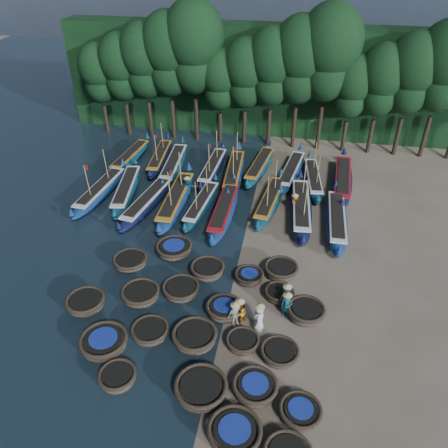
% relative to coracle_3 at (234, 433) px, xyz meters
% --- Properties ---
extents(ground, '(120.00, 120.00, 0.00)m').
position_rel_coracle_3_xyz_m(ground, '(-1.57, 9.01, -0.43)').
color(ground, '#7C6D5B').
rests_on(ground, ground).
extents(foliage_wall, '(40.00, 3.00, 10.00)m').
position_rel_coracle_3_xyz_m(foliage_wall, '(-1.57, 32.51, 4.57)').
color(foliage_wall, black).
rests_on(foliage_wall, ground).
extents(coracle_3, '(2.82, 2.82, 0.75)m').
position_rel_coracle_3_xyz_m(coracle_3, '(0.00, 0.00, 0.00)').
color(coracle_3, brown).
rests_on(coracle_3, ground).
extents(coracle_5, '(2.41, 2.41, 0.84)m').
position_rel_coracle_3_xyz_m(coracle_5, '(-7.04, 3.37, 0.05)').
color(coracle_5, brown).
rests_on(coracle_5, ground).
extents(coracle_6, '(2.00, 2.00, 0.71)m').
position_rel_coracle_3_xyz_m(coracle_6, '(-5.66, 1.66, -0.03)').
color(coracle_6, brown).
rests_on(coracle_6, ground).
extents(coracle_7, '(2.61, 2.61, 0.80)m').
position_rel_coracle_3_xyz_m(coracle_7, '(-1.78, 1.72, 0.02)').
color(coracle_7, brown).
rests_on(coracle_7, ground).
extents(coracle_8, '(2.44, 2.44, 0.77)m').
position_rel_coracle_3_xyz_m(coracle_8, '(0.57, 2.21, 0.02)').
color(coracle_8, brown).
rests_on(coracle_8, ground).
extents(coracle_9, '(1.97, 1.97, 0.69)m').
position_rel_coracle_3_xyz_m(coracle_9, '(2.59, 1.42, -0.03)').
color(coracle_9, brown).
rests_on(coracle_9, ground).
extents(coracle_10, '(2.20, 2.20, 0.81)m').
position_rel_coracle_3_xyz_m(coracle_10, '(-9.12, 5.78, 0.03)').
color(coracle_10, brown).
rests_on(coracle_10, ground).
extents(coracle_11, '(2.19, 2.19, 0.68)m').
position_rel_coracle_3_xyz_m(coracle_11, '(-5.07, 4.53, -0.04)').
color(coracle_11, brown).
rests_on(coracle_11, ground).
extents(coracle_12, '(2.58, 2.58, 0.80)m').
position_rel_coracle_3_xyz_m(coracle_12, '(-2.74, 4.55, 0.02)').
color(coracle_12, brown).
rests_on(coracle_12, ground).
extents(coracle_13, '(1.71, 1.71, 0.64)m').
position_rel_coracle_3_xyz_m(coracle_13, '(-0.35, 4.72, -0.06)').
color(coracle_13, brown).
rests_on(coracle_13, ground).
extents(coracle_14, '(1.91, 1.91, 0.68)m').
position_rel_coracle_3_xyz_m(coracle_14, '(1.50, 4.35, -0.04)').
color(coracle_14, brown).
rests_on(coracle_14, ground).
extents(coracle_15, '(2.65, 2.65, 0.77)m').
position_rel_coracle_3_xyz_m(coracle_15, '(-6.43, 6.98, 0.01)').
color(coracle_15, brown).
rests_on(coracle_15, ground).
extents(coracle_16, '(2.47, 2.47, 0.72)m').
position_rel_coracle_3_xyz_m(coracle_16, '(-4.32, 7.78, -0.02)').
color(coracle_16, brown).
rests_on(coracle_16, ground).
extents(coracle_17, '(2.09, 2.09, 0.77)m').
position_rel_coracle_3_xyz_m(coracle_17, '(-1.64, 6.68, 0.01)').
color(coracle_17, brown).
rests_on(coracle_17, ground).
extents(coracle_18, '(1.88, 1.88, 0.66)m').
position_rel_coracle_3_xyz_m(coracle_18, '(1.17, 8.47, -0.05)').
color(coracle_18, brown).
rests_on(coracle_18, ground).
extents(coracle_19, '(2.50, 2.50, 0.82)m').
position_rel_coracle_3_xyz_m(coracle_19, '(2.67, 7.23, 0.04)').
color(coracle_19, brown).
rests_on(coracle_19, ground).
extents(coracle_20, '(2.44, 2.44, 0.72)m').
position_rel_coracle_3_xyz_m(coracle_20, '(-8.00, 9.63, -0.02)').
color(coracle_20, brown).
rests_on(coracle_20, ground).
extents(coracle_21, '(2.74, 2.74, 0.77)m').
position_rel_coracle_3_xyz_m(coracle_21, '(-5.70, 11.27, 0.01)').
color(coracle_21, brown).
rests_on(coracle_21, ground).
extents(coracle_22, '(2.30, 2.30, 0.79)m').
position_rel_coracle_3_xyz_m(coracle_22, '(-3.19, 9.67, 0.02)').
color(coracle_22, brown).
rests_on(coracle_22, ground).
extents(coracle_23, '(1.74, 1.74, 0.66)m').
position_rel_coracle_3_xyz_m(coracle_23, '(-0.67, 9.59, -0.05)').
color(coracle_23, brown).
rests_on(coracle_23, ground).
extents(coracle_24, '(2.32, 2.32, 0.82)m').
position_rel_coracle_3_xyz_m(coracle_24, '(1.13, 10.40, 0.04)').
color(coracle_24, brown).
rests_on(coracle_24, ground).
extents(long_boat_0, '(2.18, 8.27, 3.53)m').
position_rel_coracle_3_xyz_m(long_boat_0, '(-13.17, 17.09, 0.13)').
color(long_boat_0, navy).
rests_on(long_boat_0, ground).
extents(long_boat_1, '(2.79, 8.30, 1.48)m').
position_rel_coracle_3_xyz_m(long_boat_1, '(-11.26, 17.60, 0.13)').
color(long_boat_1, navy).
rests_on(long_boat_1, ground).
extents(long_boat_2, '(2.77, 8.27, 1.47)m').
position_rel_coracle_3_xyz_m(long_boat_2, '(-9.08, 16.19, 0.13)').
color(long_boat_2, '#0F0F37').
rests_on(long_boat_2, ground).
extents(long_boat_3, '(1.75, 9.14, 3.88)m').
position_rel_coracle_3_xyz_m(long_boat_3, '(-7.09, 16.73, 0.18)').
color(long_boat_3, navy).
rests_on(long_boat_3, ground).
extents(long_boat_4, '(2.01, 7.41, 3.16)m').
position_rel_coracle_3_xyz_m(long_boat_4, '(-5.13, 16.65, 0.07)').
color(long_boat_4, navy).
rests_on(long_boat_4, ground).
extents(long_boat_5, '(1.61, 8.50, 1.50)m').
position_rel_coracle_3_xyz_m(long_boat_5, '(-3.35, 16.01, 0.14)').
color(long_boat_5, navy).
rests_on(long_boat_5, ground).
extents(long_boat_6, '(2.41, 7.95, 3.41)m').
position_rel_coracle_3_xyz_m(long_boat_6, '(-0.25, 17.94, 0.11)').
color(long_boat_6, navy).
rests_on(long_boat_6, ground).
extents(long_boat_7, '(2.07, 9.00, 3.83)m').
position_rel_coracle_3_xyz_m(long_boat_7, '(2.03, 17.20, 0.18)').
color(long_boat_7, '#0F0F37').
rests_on(long_boat_7, ground).
extents(long_boat_8, '(1.48, 8.44, 1.48)m').
position_rel_coracle_3_xyz_m(long_boat_8, '(4.51, 16.23, 0.13)').
color(long_boat_8, navy).
rests_on(long_boat_8, ground).
extents(long_boat_9, '(2.08, 7.69, 1.36)m').
position_rel_coracle_3_xyz_m(long_boat_9, '(-12.99, 23.15, 0.09)').
color(long_boat_9, navy).
rests_on(long_boat_9, ground).
extents(long_boat_10, '(2.02, 7.73, 3.29)m').
position_rel_coracle_3_xyz_m(long_boat_10, '(-10.40, 23.44, 0.09)').
color(long_boat_10, '#0F0F37').
rests_on(long_boat_10, ground).
extents(long_boat_11, '(1.99, 8.41, 1.48)m').
position_rel_coracle_3_xyz_m(long_boat_11, '(-8.83, 22.33, 0.13)').
color(long_boat_11, navy).
rests_on(long_boat_11, ground).
extents(long_boat_12, '(1.75, 8.04, 3.42)m').
position_rel_coracle_3_xyz_m(long_boat_12, '(-5.46, 22.33, 0.11)').
color(long_boat_12, '#0F0F37').
rests_on(long_boat_12, ground).
extents(long_boat_13, '(1.89, 8.52, 3.62)m').
position_rel_coracle_3_xyz_m(long_boat_13, '(-3.57, 21.82, 0.14)').
color(long_boat_13, navy).
rests_on(long_boat_13, ground).
extents(long_boat_14, '(2.57, 7.96, 1.42)m').
position_rel_coracle_3_xyz_m(long_boat_14, '(-1.62, 23.38, 0.11)').
color(long_boat_14, navy).
rests_on(long_boat_14, ground).
extents(long_boat_15, '(2.65, 8.04, 1.43)m').
position_rel_coracle_3_xyz_m(long_boat_15, '(1.04, 22.88, 0.11)').
color(long_boat_15, navy).
rests_on(long_boat_15, ground).
extents(long_boat_16, '(2.11, 7.60, 3.25)m').
position_rel_coracle_3_xyz_m(long_boat_16, '(2.84, 21.94, 0.08)').
color(long_boat_16, navy).
rests_on(long_boat_16, ground).
extents(long_boat_17, '(2.10, 9.02, 1.59)m').
position_rel_coracle_3_xyz_m(long_boat_17, '(5.13, 21.99, 0.17)').
color(long_boat_17, '#0F0F37').
rests_on(long_boat_17, ground).
extents(fisherman_0, '(0.58, 0.88, 1.98)m').
position_rel_coracle_3_xyz_m(fisherman_0, '(0.30, 5.95, 0.51)').
color(fisherman_0, silver).
rests_on(fisherman_0, ground).
extents(fisherman_1, '(0.69, 0.55, 1.86)m').
position_rel_coracle_3_xyz_m(fisherman_1, '(1.63, 7.13, 0.50)').
color(fisherman_1, '#175461').
rests_on(fisherman_1, ground).
extents(fisherman_2, '(0.85, 0.96, 1.84)m').
position_rel_coracle_3_xyz_m(fisherman_2, '(-0.74, 6.27, 0.44)').
color(fisherman_2, orange).
rests_on(fisherman_2, ground).
extents(fisherman_3, '(1.09, 1.10, 1.72)m').
position_rel_coracle_3_xyz_m(fisherman_3, '(1.58, 7.94, 0.38)').
color(fisherman_3, black).
rests_on(fisherman_3, ground).
extents(fisherman_4, '(0.92, 0.88, 1.74)m').
position_rel_coracle_3_xyz_m(fisherman_4, '(-0.95, 6.07, 0.41)').
color(fisherman_4, silver).
rests_on(fisherman_4, ground).
extents(fisherman_5, '(1.65, 0.65, 1.94)m').
position_rel_coracle_3_xyz_m(fisherman_5, '(-6.57, 18.24, 0.47)').
color(fisherman_5, '#175461').
rests_on(fisherman_5, ground).
extents(fisherman_6, '(0.73, 0.88, 1.73)m').
position_rel_coracle_3_xyz_m(fisherman_6, '(1.54, 17.51, 0.41)').
color(fisherman_6, orange).
rests_on(fisherman_6, ground).
extents(tree_0, '(3.68, 3.68, 8.68)m').
position_rel_coracle_3_xyz_m(tree_0, '(-17.57, 29.01, 5.54)').
color(tree_0, black).
rests_on(tree_0, ground).
extents(tree_1, '(4.09, 4.09, 9.65)m').
position_rel_coracle_3_xyz_m(tree_1, '(-15.27, 29.01, 6.21)').
color(tree_1, black).
rests_on(tree_1, ground).
extents(tree_2, '(4.51, 4.51, 10.63)m').
position_rel_coracle_3_xyz_m(tree_2, '(-12.97, 29.01, 6.89)').
color(tree_2, black).
rests_on(tree_2, ground).
extents(tree_3, '(4.92, 4.92, 11.60)m').
position_rel_coracle_3_xyz_m(tree_3, '(-10.67, 29.01, 7.57)').
color(tree_3, black).
rests_on(tree_3, ground).
extents(tree_4, '(5.34, 5.34, 12.58)m').
position_rel_coracle_3_xyz_m(tree_4, '(-8.37, 29.01, 8.24)').
color(tree_4, black).
rests_on(tree_4, ground).
extents(tree_5, '(3.68, 3.68, 8.68)m').
position_rel_coracle_3_xyz_m(tree_5, '(-6.07, 29.01, 5.54)').
color(tree_5, black).
rests_on(tree_5, ground).
extents(tree_6, '(4.09, 4.09, 9.65)m').
position_rel_coracle_3_xyz_m(tree_6, '(-3.77, 29.01, 6.21)').
color(tree_6, black).
rests_on(tree_6, ground).
extents(tree_7, '(4.51, 4.51, 10.63)m').
position_rel_coracle_3_xyz_m(tree_7, '(-1.47, 29.01, 6.89)').
color(tree_7, black).
rests_on(tree_7, ground).
extents(tree_8, '(4.92, 4.92, 11.60)m').
position_rel_coracle_3_xyz_m(tree_8, '(0.83, 29.01, 7.57)').
color(tree_8, black).
rests_on(tree_8, ground).
extents(tree_9, '(5.34, 5.34, 12.58)m').
position_rel_coracle_3_xyz_m(tree_9, '(3.13, 29.01, 8.24)').
color(tree_9, black).
rests_on(tree_9, ground).
extents(tree_10, '(3.68, 3.68, 8.68)m').
position_rel_coracle_3_xyz_m(tree_10, '(5.43, 29.01, 5.54)').
color(tree_10, black).
rests_on(tree_10, ground).
extents(tree_11, '(4.09, 4.09, 9.65)m').
position_rel_coracle_3_xyz_m(tree_11, '(7.73, 29.01, 6.21)').
color(tree_11, black).
rests_on(tree_11, ground).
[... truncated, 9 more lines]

